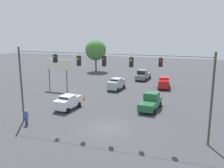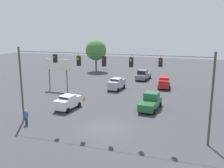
{
  "view_description": "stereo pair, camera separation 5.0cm",
  "coord_description": "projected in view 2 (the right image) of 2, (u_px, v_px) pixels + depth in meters",
  "views": [
    {
      "loc": [
        -8.36,
        22.84,
        9.99
      ],
      "look_at": [
        1.37,
        -5.58,
        3.48
      ],
      "focal_mm": 40.0,
      "sensor_mm": 36.0,
      "label": 1
    },
    {
      "loc": [
        -8.4,
        22.83,
        9.99
      ],
      "look_at": [
        1.37,
        -5.58,
        3.48
      ],
      "focal_mm": 40.0,
      "sensor_mm": 36.0,
      "label": 2
    }
  ],
  "objects": [
    {
      "name": "pickup_truck_green_crossing_near",
      "position": [
        151.0,
        102.0,
        31.99
      ],
      "size": [
        2.41,
        5.18,
        2.12
      ],
      "color": "#236038",
      "rests_on": "ground_plane"
    },
    {
      "name": "traffic_cone_nearest",
      "position": [
        67.0,
        108.0,
        31.57
      ],
      "size": [
        0.43,
        0.43,
        0.72
      ],
      "primitive_type": "cone",
      "color": "orange",
      "rests_on": "ground_plane"
    },
    {
      "name": "tree_horizon_left",
      "position": [
        96.0,
        50.0,
        60.68
      ],
      "size": [
        5.07,
        5.07,
        7.79
      ],
      "color": "brown",
      "rests_on": "ground_plane"
    },
    {
      "name": "overhead_signal_span",
      "position": [
        104.0,
        77.0,
        24.06
      ],
      "size": [
        19.76,
        0.38,
        8.26
      ],
      "color": "#4C473D",
      "rests_on": "ground_plane"
    },
    {
      "name": "traffic_cone_third",
      "position": [
        84.0,
        98.0,
        36.17
      ],
      "size": [
        0.43,
        0.43,
        0.72
      ],
      "primitive_type": "cone",
      "color": "orange",
      "rests_on": "ground_plane"
    },
    {
      "name": "pedestrian",
      "position": [
        26.0,
        117.0,
        26.75
      ],
      "size": [
        0.4,
        0.28,
        1.68
      ],
      "color": "#2D334C",
      "rests_on": "ground_plane"
    },
    {
      "name": "sedan_red_oncoming_deep",
      "position": [
        164.0,
        82.0,
        43.7
      ],
      "size": [
        2.33,
        4.51,
        1.97
      ],
      "color": "red",
      "rests_on": "ground_plane"
    },
    {
      "name": "roadside_billboard",
      "position": [
        58.0,
        67.0,
        41.74
      ],
      "size": [
        4.81,
        0.16,
        5.25
      ],
      "color": "#4C473D",
      "rests_on": "ground_plane"
    },
    {
      "name": "ground_plane",
      "position": [
        107.0,
        128.0,
        25.88
      ],
      "size": [
        140.0,
        140.0,
        0.0
      ],
      "primitive_type": "plane",
      "color": "#3D3D42"
    },
    {
      "name": "pickup_truck_grey_withflow_deep",
      "position": [
        143.0,
        75.0,
        51.0
      ],
      "size": [
        2.47,
        5.32,
        2.12
      ],
      "color": "slate",
      "rests_on": "ground_plane"
    },
    {
      "name": "sedan_silver_withflow_far",
      "position": [
        117.0,
        84.0,
        42.58
      ],
      "size": [
        2.22,
        4.44,
        1.97
      ],
      "color": "#A8AAB2",
      "rests_on": "ground_plane"
    },
    {
      "name": "traffic_cone_second",
      "position": [
        78.0,
        103.0,
        33.83
      ],
      "size": [
        0.43,
        0.43,
        0.72
      ],
      "primitive_type": "cone",
      "color": "orange",
      "rests_on": "ground_plane"
    },
    {
      "name": "sedan_white_parked_shoulder",
      "position": [
        68.0,
        102.0,
        32.04
      ],
      "size": [
        2.27,
        4.14,
        1.83
      ],
      "color": "silver",
      "rests_on": "ground_plane"
    }
  ]
}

